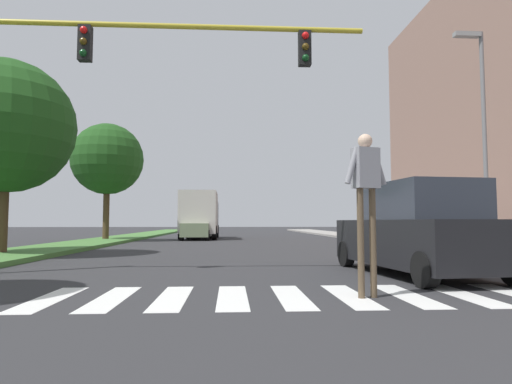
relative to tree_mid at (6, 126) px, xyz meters
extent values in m
plane|color=#2D2D30|center=(8.45, 13.08, -4.32)|extent=(140.00, 140.00, 0.00)
cube|color=silver|center=(4.85, -8.12, -4.32)|extent=(0.45, 2.20, 0.01)
cube|color=silver|center=(5.75, -8.12, -4.32)|extent=(0.45, 2.20, 0.01)
cube|color=silver|center=(6.65, -8.12, -4.32)|extent=(0.45, 2.20, 0.01)
cube|color=silver|center=(7.55, -8.12, -4.32)|extent=(0.45, 2.20, 0.01)
cube|color=silver|center=(8.45, -8.12, -4.32)|extent=(0.45, 2.20, 0.01)
cube|color=silver|center=(9.35, -8.12, -4.32)|extent=(0.45, 2.20, 0.01)
cube|color=silver|center=(10.25, -8.12, -4.32)|extent=(0.45, 2.20, 0.01)
cube|color=silver|center=(11.15, -8.12, -4.32)|extent=(0.45, 2.20, 0.01)
cube|color=#477A38|center=(0.45, 11.08, -4.25)|extent=(2.86, 64.00, 0.15)
cylinder|color=#4C3823|center=(0.00, 0.00, -2.75)|extent=(0.36, 0.36, 2.84)
sphere|color=#1E4C19|center=(0.00, 0.00, 0.01)|extent=(4.47, 4.47, 4.47)
cylinder|color=#4C3823|center=(0.20, 11.25, -2.45)|extent=(0.36, 0.36, 3.45)
sphere|color=#1E4C19|center=(0.20, 11.25, 0.54)|extent=(4.20, 4.20, 4.20)
cube|color=#9E9991|center=(16.59, 11.08, -4.25)|extent=(3.00, 64.00, 0.15)
cylinder|color=gold|center=(6.06, -5.17, 1.23)|extent=(8.96, 0.12, 0.12)
cube|color=black|center=(4.27, -5.17, 0.78)|extent=(0.28, 0.20, 0.80)
sphere|color=red|center=(4.27, -5.29, 1.04)|extent=(0.16, 0.16, 0.16)
sphere|color=#4C380F|center=(4.27, -5.29, 0.78)|extent=(0.16, 0.16, 0.16)
sphere|color=#0F3F19|center=(4.27, -5.29, 0.52)|extent=(0.16, 0.16, 0.16)
cube|color=black|center=(9.20, -5.17, 0.78)|extent=(0.28, 0.20, 0.80)
sphere|color=red|center=(9.20, -5.29, 1.04)|extent=(0.16, 0.16, 0.16)
sphere|color=#4C380F|center=(9.20, -5.29, 0.78)|extent=(0.16, 0.16, 0.16)
sphere|color=#0F3F19|center=(9.20, -5.29, 0.52)|extent=(0.16, 0.16, 0.16)
cylinder|color=slate|center=(16.09, -0.75, -0.42)|extent=(0.14, 0.14, 7.50)
cube|color=gray|center=(15.59, -0.75, 3.23)|extent=(0.90, 0.24, 0.16)
cylinder|color=brown|center=(9.68, -8.26, -3.50)|extent=(0.13, 0.13, 1.65)
cylinder|color=brown|center=(9.47, -8.32, -3.50)|extent=(0.13, 0.13, 1.65)
cube|color=gray|center=(9.58, -8.29, -2.36)|extent=(0.43, 0.34, 0.62)
cylinder|color=gray|center=(9.81, -8.22, -2.33)|extent=(0.28, 0.17, 0.58)
cylinder|color=gray|center=(9.35, -8.36, -2.33)|extent=(0.28, 0.17, 0.58)
sphere|color=beige|center=(9.58, -8.29, -1.94)|extent=(0.28, 0.28, 0.22)
cube|color=black|center=(11.53, -5.52, -3.62)|extent=(2.37, 4.77, 0.96)
cube|color=#2D333D|center=(11.55, -5.74, -2.75)|extent=(1.93, 2.69, 0.79)
cylinder|color=black|center=(10.47, -3.77, -4.00)|extent=(0.29, 0.66, 0.64)
cylinder|color=black|center=(12.20, -3.58, -4.00)|extent=(0.29, 0.66, 0.64)
cylinder|color=black|center=(10.86, -7.45, -4.00)|extent=(0.29, 0.66, 0.64)
cube|color=gray|center=(5.39, 13.28, -3.69)|extent=(1.77, 4.22, 0.83)
cube|color=#2D333D|center=(5.39, 13.07, -2.94)|extent=(1.53, 1.91, 0.68)
cylinder|color=black|center=(4.65, 14.94, -4.00)|extent=(0.23, 0.64, 0.64)
cylinder|color=black|center=(6.19, 14.92, -4.00)|extent=(0.23, 0.64, 0.64)
cylinder|color=black|center=(4.59, 11.65, -4.00)|extent=(0.23, 0.64, 0.64)
cylinder|color=black|center=(6.13, 11.62, -4.00)|extent=(0.23, 0.64, 0.64)
cube|color=#474C51|center=(5.46, 16.98, -2.87)|extent=(2.30, 2.00, 2.20)
cube|color=beige|center=(5.46, 13.88, -2.57)|extent=(2.30, 4.20, 2.70)
cylinder|color=black|center=(4.41, 16.98, -3.87)|extent=(0.30, 0.90, 0.90)
cylinder|color=black|center=(6.51, 16.98, -3.87)|extent=(0.30, 0.90, 0.90)
cylinder|color=black|center=(4.41, 12.83, -3.87)|extent=(0.30, 0.90, 0.90)
cylinder|color=black|center=(6.51, 12.83, -3.87)|extent=(0.30, 0.90, 0.90)
camera|label=1|loc=(7.51, -14.79, -3.18)|focal=30.49mm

